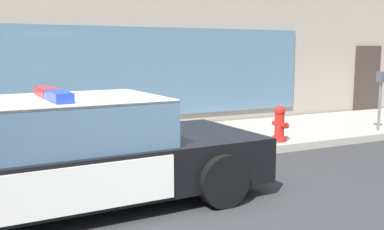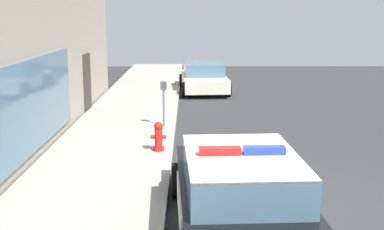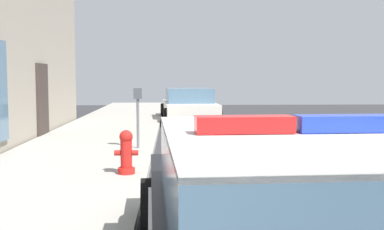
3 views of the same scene
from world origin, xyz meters
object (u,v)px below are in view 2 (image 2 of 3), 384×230
Objects in this scene: fire_hydrant at (159,137)px; car_down_street at (204,78)px; police_cruiser at (240,194)px; parking_meter at (164,95)px.

fire_hydrant is 10.35m from car_down_street.
car_down_street is (14.73, 0.15, -0.05)m from police_cruiser.
parking_meter is (7.26, 1.57, 0.40)m from police_cruiser.
car_down_street reaches higher than fire_hydrant.
parking_meter is at bearing 9.51° from police_cruiser.
police_cruiser is at bearing -167.82° from parking_meter.
police_cruiser is 6.97× the size of fire_hydrant.
parking_meter is at bearing 165.97° from car_down_street.
car_down_street is 3.21× the size of parking_meter.
car_down_street is at bearing -2.11° from police_cruiser.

